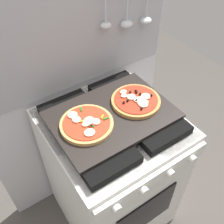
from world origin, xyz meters
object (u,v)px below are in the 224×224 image
at_px(stove, 112,171).
at_px(baking_tray, 112,115).
at_px(pizza_right, 136,101).
at_px(pizza_left, 87,124).

xyz_separation_m(stove, baking_tray, (0.00, 0.00, 0.46)).
distance_m(stove, pizza_right, 0.50).
height_order(stove, pizza_right, pizza_right).
bearing_deg(pizza_right, baking_tray, 178.14).
bearing_deg(stove, baking_tray, 90.00).
height_order(stove, pizza_left, pizza_left).
xyz_separation_m(stove, pizza_right, (0.13, -0.00, 0.48)).
distance_m(baking_tray, pizza_left, 0.13).
xyz_separation_m(baking_tray, pizza_right, (0.13, -0.00, 0.02)).
height_order(baking_tray, pizza_right, pizza_right).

